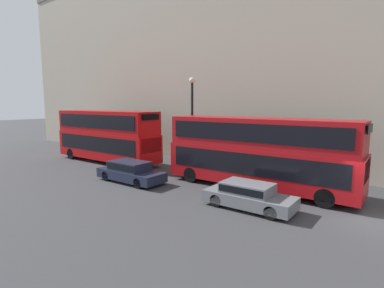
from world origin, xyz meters
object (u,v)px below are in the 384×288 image
(bus_second_in_queue, at_px, (107,134))
(car_dark_sedan, at_px, (248,195))
(car_hatchback, at_px, (130,171))
(pedestrian, at_px, (255,168))
(bus_leading, at_px, (258,150))

(bus_second_in_queue, height_order, car_dark_sedan, bus_second_in_queue)
(car_dark_sedan, distance_m, car_hatchback, 8.50)
(bus_second_in_queue, relative_size, pedestrian, 6.67)
(pedestrian, bearing_deg, bus_second_in_queue, 99.76)
(bus_leading, relative_size, car_hatchback, 2.38)
(car_dark_sedan, bearing_deg, car_hatchback, 90.00)
(bus_leading, xyz_separation_m, pedestrian, (2.24, 1.15, -1.62))
(car_hatchback, xyz_separation_m, pedestrian, (5.64, -6.26, 0.02))
(car_dark_sedan, distance_m, pedestrian, 6.06)
(bus_leading, distance_m, car_hatchback, 8.31)
(bus_leading, distance_m, pedestrian, 2.99)
(bus_leading, height_order, bus_second_in_queue, bus_second_in_queue)
(bus_leading, bearing_deg, car_hatchback, 114.66)
(bus_leading, distance_m, bus_second_in_queue, 14.15)
(car_hatchback, bearing_deg, bus_second_in_queue, 63.24)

